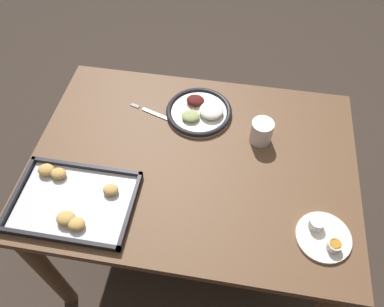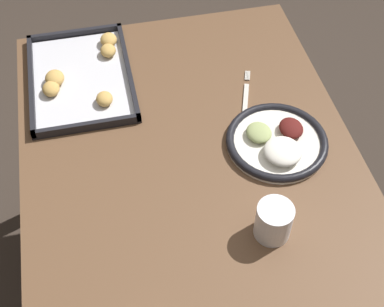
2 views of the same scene
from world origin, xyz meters
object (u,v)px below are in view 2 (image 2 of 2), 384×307
drinking_cup (274,221)px  dinner_plate (277,142)px  fork (246,99)px  baking_tray (81,76)px

drinking_cup → dinner_plate: bearing=-20.8°
fork → baking_tray: baking_tray is taller
drinking_cup → fork: bearing=-8.2°
baking_tray → drinking_cup: drinking_cup is taller
dinner_plate → baking_tray: (0.33, 0.44, -0.00)m
dinner_plate → baking_tray: size_ratio=0.65×
fork → dinner_plate: bearing=-150.5°
dinner_plate → fork: size_ratio=1.32×
dinner_plate → fork: 0.17m
fork → baking_tray: 0.44m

